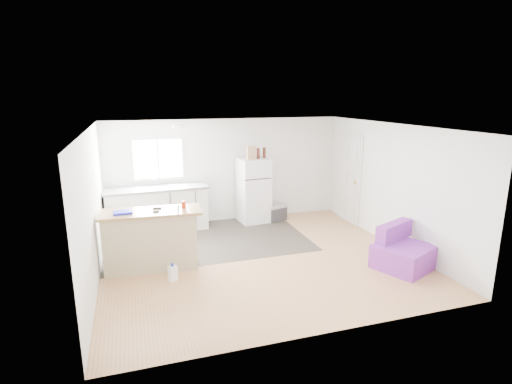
% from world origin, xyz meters
% --- Properties ---
extents(room, '(5.51, 5.01, 2.41)m').
position_xyz_m(room, '(0.00, 0.00, 1.20)').
color(room, '#AF7A49').
rests_on(room, ground).
extents(vinyl_zone, '(4.05, 2.50, 0.00)m').
position_xyz_m(vinyl_zone, '(-0.73, 1.25, 0.00)').
color(vinyl_zone, '#302924').
rests_on(vinyl_zone, floor).
extents(window, '(1.18, 0.06, 0.98)m').
position_xyz_m(window, '(-1.55, 2.49, 1.55)').
color(window, white).
rests_on(window, back_wall).
extents(interior_door, '(0.11, 0.92, 2.10)m').
position_xyz_m(interior_door, '(2.72, 1.55, 1.02)').
color(interior_door, white).
rests_on(interior_door, right_wall).
extents(ceiling_fixture, '(0.30, 0.30, 0.07)m').
position_xyz_m(ceiling_fixture, '(-1.20, 1.20, 2.36)').
color(ceiling_fixture, white).
rests_on(ceiling_fixture, ceiling).
extents(kitchen_cabinets, '(2.23, 0.81, 1.27)m').
position_xyz_m(kitchen_cabinets, '(-1.65, 2.16, 0.50)').
color(kitchen_cabinets, white).
rests_on(kitchen_cabinets, floor).
extents(peninsula, '(1.72, 0.75, 1.03)m').
position_xyz_m(peninsula, '(-1.89, 0.18, 0.52)').
color(peninsula, '#C9B791').
rests_on(peninsula, floor).
extents(refrigerator, '(0.72, 0.70, 1.51)m').
position_xyz_m(refrigerator, '(0.56, 2.17, 0.75)').
color(refrigerator, white).
rests_on(refrigerator, floor).
extents(cooler, '(0.59, 0.49, 0.39)m').
position_xyz_m(cooler, '(1.08, 2.10, 0.20)').
color(cooler, '#2F2F32').
rests_on(cooler, floor).
extents(purple_seat, '(1.14, 1.14, 0.72)m').
position_xyz_m(purple_seat, '(2.26, -1.08, 0.26)').
color(purple_seat, purple).
rests_on(purple_seat, floor).
extents(cleaner_jug, '(0.16, 0.14, 0.30)m').
position_xyz_m(cleaner_jug, '(-1.61, -0.42, 0.13)').
color(cleaner_jug, white).
rests_on(cleaner_jug, floor).
extents(mop, '(0.21, 0.32, 1.15)m').
position_xyz_m(mop, '(-1.52, 0.04, 0.23)').
color(mop, green).
rests_on(mop, floor).
extents(red_cup, '(0.08, 0.08, 0.12)m').
position_xyz_m(red_cup, '(-1.31, 0.19, 1.09)').
color(red_cup, red).
rests_on(red_cup, peninsula).
extents(blue_tray, '(0.31, 0.23, 0.04)m').
position_xyz_m(blue_tray, '(-2.31, 0.16, 1.05)').
color(blue_tray, '#151ECA').
rests_on(blue_tray, peninsula).
extents(tool_a, '(0.15, 0.08, 0.03)m').
position_xyz_m(tool_a, '(-1.75, 0.27, 1.05)').
color(tool_a, black).
rests_on(tool_a, peninsula).
extents(tool_b, '(0.10, 0.05, 0.03)m').
position_xyz_m(tool_b, '(-1.79, 0.08, 1.04)').
color(tool_b, black).
rests_on(tool_b, peninsula).
extents(cardboard_box, '(0.21, 0.13, 0.30)m').
position_xyz_m(cardboard_box, '(0.48, 2.09, 1.66)').
color(cardboard_box, tan).
rests_on(cardboard_box, refrigerator).
extents(bottle_left, '(0.08, 0.08, 0.25)m').
position_xyz_m(bottle_left, '(0.65, 2.08, 1.63)').
color(bottle_left, '#39120A').
rests_on(bottle_left, refrigerator).
extents(bottle_right, '(0.07, 0.07, 0.25)m').
position_xyz_m(bottle_right, '(0.82, 2.15, 1.63)').
color(bottle_right, '#39120A').
rests_on(bottle_right, refrigerator).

